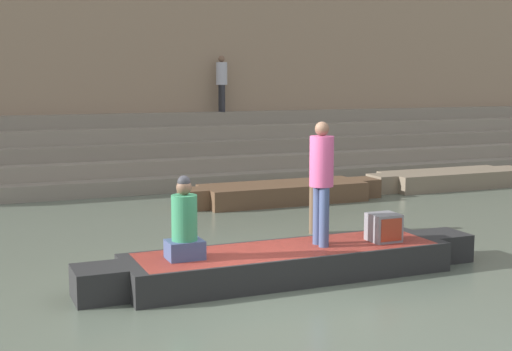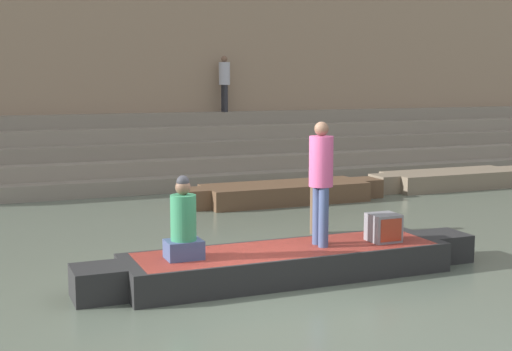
# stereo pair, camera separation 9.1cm
# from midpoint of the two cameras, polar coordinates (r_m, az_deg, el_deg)

# --- Properties ---
(ground_plane) EXTENTS (120.00, 120.00, 0.00)m
(ground_plane) POSITION_cam_midpoint_polar(r_m,az_deg,el_deg) (9.66, 0.51, -9.32)
(ground_plane) COLOR #566051
(ghat_steps) EXTENTS (36.00, 3.07, 1.86)m
(ghat_steps) POSITION_cam_midpoint_polar(r_m,az_deg,el_deg) (19.33, -11.41, 1.23)
(ghat_steps) COLOR gray
(ghat_steps) RESTS_ON ground
(back_wall) EXTENTS (34.20, 1.28, 7.24)m
(back_wall) POSITION_cam_midpoint_polar(r_m,az_deg,el_deg) (20.92, -12.52, 9.68)
(back_wall) COLOR #937A60
(back_wall) RESTS_ON ground
(rowboat_main) EXTENTS (6.06, 1.38, 0.43)m
(rowboat_main) POSITION_cam_midpoint_polar(r_m,az_deg,el_deg) (10.29, 2.78, -6.92)
(rowboat_main) COLOR black
(rowboat_main) RESTS_ON ground
(person_standing) EXTENTS (0.35, 0.35, 1.80)m
(person_standing) POSITION_cam_midpoint_polar(r_m,az_deg,el_deg) (10.26, 5.47, 0.07)
(person_standing) COLOR #3D4C75
(person_standing) RESTS_ON rowboat_main
(person_rowing) EXTENTS (0.49, 0.38, 1.13)m
(person_rowing) POSITION_cam_midpoint_polar(r_m,az_deg,el_deg) (9.61, -5.55, -3.99)
(person_rowing) COLOR #3D4C75
(person_rowing) RESTS_ON rowboat_main
(tv_set) EXTENTS (0.43, 0.42, 0.42)m
(tv_set) POSITION_cam_midpoint_polar(r_m,az_deg,el_deg) (10.80, 10.41, -4.12)
(tv_set) COLOR slate
(tv_set) RESTS_ON rowboat_main
(moored_boat_shore) EXTENTS (4.85, 1.32, 0.44)m
(moored_boat_shore) POSITION_cam_midpoint_polar(r_m,az_deg,el_deg) (16.42, 2.47, -1.34)
(moored_boat_shore) COLOR brown
(moored_boat_shore) RESTS_ON ground
(moored_boat_distant) EXTENTS (4.61, 1.32, 0.44)m
(moored_boat_distant) POSITION_cam_midpoint_polar(r_m,az_deg,el_deg) (19.29, 15.50, -0.25)
(moored_boat_distant) COLOR #756651
(moored_boat_distant) RESTS_ON ground
(mooring_post) EXTENTS (0.18, 0.18, 1.30)m
(mooring_post) POSITION_cam_midpoint_polar(r_m,az_deg,el_deg) (13.11, 4.94, -1.86)
(mooring_post) COLOR brown
(mooring_post) RESTS_ON ground
(person_on_steps) EXTENTS (0.33, 0.33, 1.63)m
(person_on_steps) POSITION_cam_midpoint_polar(r_m,az_deg,el_deg) (20.93, -2.41, 7.67)
(person_on_steps) COLOR #28282D
(person_on_steps) RESTS_ON ghat_steps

